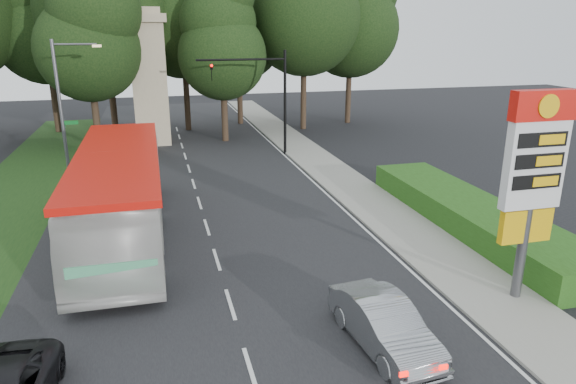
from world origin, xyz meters
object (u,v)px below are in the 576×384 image
object	(u,v)px
streetlight_signs	(64,102)
traffic_signal_mast	(266,88)
monument	(149,77)
transit_bus	(121,196)
sedan_silver	(384,325)
gas_station_pylon	(534,169)

from	to	relation	value
streetlight_signs	traffic_signal_mast	bearing A→B (deg)	8.92
traffic_signal_mast	monument	distance (m)	9.76
transit_bus	sedan_silver	bearing A→B (deg)	-53.44
streetlight_signs	transit_bus	world-z (taller)	streetlight_signs
monument	gas_station_pylon	bearing A→B (deg)	-68.20
gas_station_pylon	monument	xyz separation A→B (m)	(-11.20, 28.01, 0.66)
gas_station_pylon	traffic_signal_mast	bearing A→B (deg)	99.09
traffic_signal_mast	transit_bus	size ratio (longest dim) A/B	0.53
transit_bus	sedan_silver	size ratio (longest dim) A/B	3.14
traffic_signal_mast	sedan_silver	distance (m)	23.78
traffic_signal_mast	streetlight_signs	size ratio (longest dim) A/B	0.90
traffic_signal_mast	streetlight_signs	distance (m)	12.83
gas_station_pylon	traffic_signal_mast	xyz separation A→B (m)	(-3.52, 22.00, 0.22)
gas_station_pylon	monument	world-z (taller)	monument
transit_bus	sedan_silver	xyz separation A→B (m)	(7.32, -10.09, -1.17)
transit_bus	traffic_signal_mast	bearing A→B (deg)	55.97
streetlight_signs	sedan_silver	xyz separation A→B (m)	(10.80, -21.38, -3.73)
streetlight_signs	sedan_silver	size ratio (longest dim) A/B	1.87
sedan_silver	transit_bus	bearing A→B (deg)	120.17
traffic_signal_mast	monument	xyz separation A→B (m)	(-7.68, 6.00, 0.43)
traffic_signal_mast	sedan_silver	size ratio (longest dim) A/B	1.68
traffic_signal_mast	monument	size ratio (longest dim) A/B	0.72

